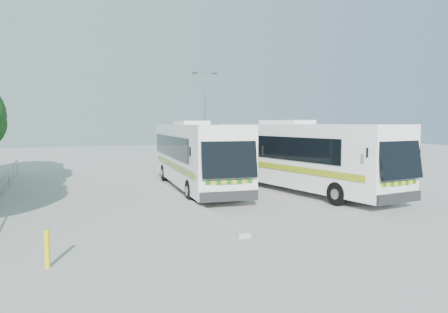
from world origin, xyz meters
name	(u,v)px	position (x,y,z in m)	size (l,w,h in m)	color
ground	(237,201)	(0.00, 0.00, 0.00)	(100.00, 100.00, 0.00)	#AAAAA4
kerb_divider	(176,195)	(-2.30, 2.00, 0.07)	(0.40, 16.00, 0.15)	#B2B2AD
coach_main	(195,154)	(-0.63, 4.23, 1.86)	(3.46, 12.41, 3.40)	white
coach_adjacent	(299,155)	(4.01, 1.43, 1.88)	(4.34, 12.58, 3.43)	white
lamppost	(205,116)	(2.21, 10.95, 3.93)	(1.74, 0.38, 7.12)	gray
bollard	(47,249)	(-7.83, -6.71, 0.47)	(0.13, 0.13, 0.94)	gold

